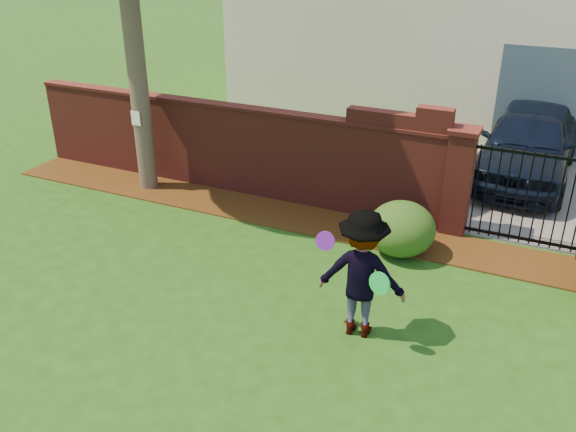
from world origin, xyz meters
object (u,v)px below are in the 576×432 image
at_px(frisbee_green, 380,283).
at_px(man, 361,275).
at_px(frisbee_purple, 325,241).
at_px(car, 527,147).

bearing_deg(frisbee_green, man, 141.87).
bearing_deg(man, frisbee_purple, 7.69).
distance_m(car, frisbee_green, 6.71).
bearing_deg(car, man, -100.38).
height_order(frisbee_purple, frisbee_green, frisbee_purple).
xyz_separation_m(man, frisbee_green, (0.31, -0.25, 0.11)).
relative_size(frisbee_purple, frisbee_green, 0.86).
distance_m(man, frisbee_green, 0.41).
bearing_deg(frisbee_green, frisbee_purple, 169.79).
height_order(man, frisbee_purple, man).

